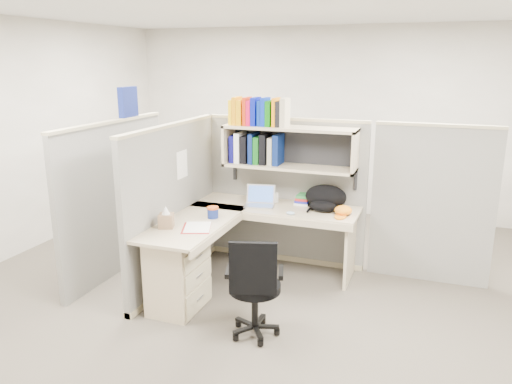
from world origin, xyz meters
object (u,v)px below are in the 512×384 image
at_px(laptop, 259,196).
at_px(task_chair, 254,302).
at_px(snack_canister, 213,212).
at_px(desk, 206,256).
at_px(backpack, 325,198).

distance_m(laptop, task_chair, 1.46).
bearing_deg(snack_canister, desk, -80.14).
height_order(desk, backpack, backpack).
height_order(backpack, snack_canister, backpack).
distance_m(backpack, snack_canister, 1.16).
bearing_deg(backpack, snack_canister, -130.43).
bearing_deg(backpack, desk, -119.51).
bearing_deg(backpack, task_chair, -84.20).
xyz_separation_m(backpack, task_chair, (-0.25, -1.40, -0.54)).
bearing_deg(laptop, backpack, -1.17).
xyz_separation_m(desk, backpack, (0.92, 0.91, 0.42)).
relative_size(laptop, backpack, 0.71).
distance_m(desk, backpack, 1.36).
height_order(desk, laptop, laptop).
xyz_separation_m(laptop, snack_canister, (-0.29, -0.53, -0.05)).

